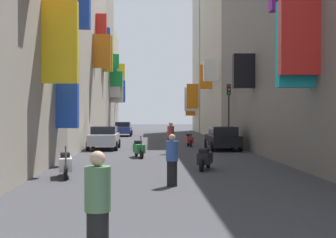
{
  "coord_description": "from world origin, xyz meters",
  "views": [
    {
      "loc": [
        -0.96,
        -3.11,
        2.21
      ],
      "look_at": [
        0.07,
        21.82,
        1.96
      ],
      "focal_mm": 49.58,
      "sensor_mm": 36.0,
      "label": 1
    }
  ],
  "objects_px": {
    "scooter_green": "(139,148)",
    "pedestrian_near_left": "(171,138)",
    "scooter_white": "(65,164)",
    "parked_car_black": "(223,138)",
    "parked_car_silver": "(104,137)",
    "traffic_light_near_corner": "(229,104)",
    "scooter_black": "(205,158)",
    "pedestrian_crossing": "(98,210)",
    "scooter_orange": "(170,134)",
    "parked_car_blue": "(123,129)",
    "scooter_red": "(189,140)",
    "pedestrian_near_right": "(172,160)"
  },
  "relations": [
    {
      "from": "parked_car_silver",
      "to": "pedestrian_near_right",
      "type": "xyz_separation_m",
      "value": [
        3.55,
        -15.31,
        0.03
      ]
    },
    {
      "from": "scooter_black",
      "to": "scooter_orange",
      "type": "height_order",
      "value": "same"
    },
    {
      "from": "parked_car_black",
      "to": "parked_car_blue",
      "type": "xyz_separation_m",
      "value": [
        -7.23,
        18.92,
        -0.01
      ]
    },
    {
      "from": "pedestrian_near_right",
      "to": "scooter_red",
      "type": "bearing_deg",
      "value": 83.27
    },
    {
      "from": "pedestrian_crossing",
      "to": "scooter_black",
      "type": "bearing_deg",
      "value": 75.76
    },
    {
      "from": "parked_car_blue",
      "to": "traffic_light_near_corner",
      "type": "relative_size",
      "value": 0.98
    },
    {
      "from": "parked_car_black",
      "to": "parked_car_silver",
      "type": "distance_m",
      "value": 7.48
    },
    {
      "from": "parked_car_black",
      "to": "parked_car_blue",
      "type": "height_order",
      "value": "parked_car_black"
    },
    {
      "from": "parked_car_silver",
      "to": "pedestrian_near_left",
      "type": "xyz_separation_m",
      "value": [
        4.06,
        -3.62,
        0.13
      ]
    },
    {
      "from": "parked_car_silver",
      "to": "scooter_red",
      "type": "height_order",
      "value": "parked_car_silver"
    },
    {
      "from": "pedestrian_near_right",
      "to": "traffic_light_near_corner",
      "type": "distance_m",
      "value": 18.66
    },
    {
      "from": "scooter_red",
      "to": "pedestrian_near_right",
      "type": "relative_size",
      "value": 1.11
    },
    {
      "from": "parked_car_blue",
      "to": "scooter_red",
      "type": "height_order",
      "value": "parked_car_blue"
    },
    {
      "from": "parked_car_black",
      "to": "scooter_green",
      "type": "distance_m",
      "value": 7.02
    },
    {
      "from": "scooter_black",
      "to": "pedestrian_near_left",
      "type": "relative_size",
      "value": 1.06
    },
    {
      "from": "parked_car_silver",
      "to": "scooter_green",
      "type": "bearing_deg",
      "value": -67.97
    },
    {
      "from": "parked_car_blue",
      "to": "scooter_red",
      "type": "distance_m",
      "value": 16.58
    },
    {
      "from": "scooter_green",
      "to": "scooter_white",
      "type": "height_order",
      "value": "same"
    },
    {
      "from": "parked_car_black",
      "to": "parked_car_blue",
      "type": "distance_m",
      "value": 20.25
    },
    {
      "from": "scooter_black",
      "to": "scooter_red",
      "type": "xyz_separation_m",
      "value": [
        0.55,
        13.45,
        -0.0
      ]
    },
    {
      "from": "scooter_white",
      "to": "pedestrian_near_left",
      "type": "height_order",
      "value": "pedestrian_near_left"
    },
    {
      "from": "scooter_orange",
      "to": "pedestrian_near_right",
      "type": "height_order",
      "value": "pedestrian_near_right"
    },
    {
      "from": "scooter_white",
      "to": "parked_car_black",
      "type": "bearing_deg",
      "value": 58.3
    },
    {
      "from": "scooter_green",
      "to": "traffic_light_near_corner",
      "type": "bearing_deg",
      "value": 53.81
    },
    {
      "from": "scooter_green",
      "to": "pedestrian_near_left",
      "type": "xyz_separation_m",
      "value": [
        1.74,
        2.12,
        0.44
      ]
    },
    {
      "from": "scooter_orange",
      "to": "scooter_white",
      "type": "distance_m",
      "value": 25.84
    },
    {
      "from": "pedestrian_crossing",
      "to": "scooter_orange",
      "type": "bearing_deg",
      "value": 85.67
    },
    {
      "from": "parked_car_black",
      "to": "scooter_black",
      "type": "height_order",
      "value": "parked_car_black"
    },
    {
      "from": "scooter_green",
      "to": "pedestrian_near_right",
      "type": "relative_size",
      "value": 1.18
    },
    {
      "from": "scooter_black",
      "to": "pedestrian_near_right",
      "type": "height_order",
      "value": "pedestrian_near_right"
    },
    {
      "from": "pedestrian_near_left",
      "to": "traffic_light_near_corner",
      "type": "xyz_separation_m",
      "value": [
        4.34,
        6.19,
        2.03
      ]
    },
    {
      "from": "pedestrian_crossing",
      "to": "pedestrian_near_right",
      "type": "bearing_deg",
      "value": 79.11
    },
    {
      "from": "scooter_white",
      "to": "scooter_red",
      "type": "height_order",
      "value": "same"
    },
    {
      "from": "parked_car_silver",
      "to": "pedestrian_near_right",
      "type": "distance_m",
      "value": 15.72
    },
    {
      "from": "parked_car_silver",
      "to": "pedestrian_crossing",
      "type": "relative_size",
      "value": 2.31
    },
    {
      "from": "scooter_green",
      "to": "pedestrian_crossing",
      "type": "distance_m",
      "value": 17.11
    },
    {
      "from": "parked_car_silver",
      "to": "traffic_light_near_corner",
      "type": "relative_size",
      "value": 0.91
    },
    {
      "from": "parked_car_black",
      "to": "traffic_light_near_corner",
      "type": "distance_m",
      "value": 4.23
    },
    {
      "from": "parked_car_silver",
      "to": "pedestrian_near_right",
      "type": "height_order",
      "value": "pedestrian_near_right"
    },
    {
      "from": "scooter_orange",
      "to": "scooter_red",
      "type": "distance_m",
      "value": 9.97
    },
    {
      "from": "parked_car_black",
      "to": "pedestrian_crossing",
      "type": "bearing_deg",
      "value": -103.64
    },
    {
      "from": "scooter_black",
      "to": "pedestrian_crossing",
      "type": "distance_m",
      "value": 12.11
    },
    {
      "from": "traffic_light_near_corner",
      "to": "scooter_red",
      "type": "bearing_deg",
      "value": -175.05
    },
    {
      "from": "scooter_white",
      "to": "parked_car_silver",
      "type": "bearing_deg",
      "value": 89.53
    },
    {
      "from": "pedestrian_near_right",
      "to": "traffic_light_near_corner",
      "type": "height_order",
      "value": "traffic_light_near_corner"
    },
    {
      "from": "scooter_white",
      "to": "scooter_orange",
      "type": "bearing_deg",
      "value": 79.14
    },
    {
      "from": "scooter_red",
      "to": "pedestrian_near_left",
      "type": "height_order",
      "value": "pedestrian_near_left"
    },
    {
      "from": "pedestrian_near_left",
      "to": "traffic_light_near_corner",
      "type": "bearing_deg",
      "value": 54.97
    },
    {
      "from": "parked_car_black",
      "to": "pedestrian_crossing",
      "type": "relative_size",
      "value": 2.42
    },
    {
      "from": "parked_car_blue",
      "to": "scooter_green",
      "type": "xyz_separation_m",
      "value": [
        2.13,
        -23.73,
        -0.3
      ]
    }
  ]
}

